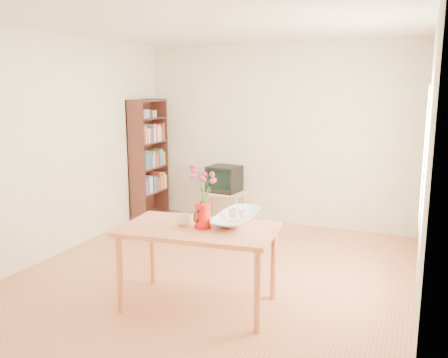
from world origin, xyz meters
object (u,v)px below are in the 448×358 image
at_px(mug, 183,220).
at_px(television, 224,178).
at_px(bowl, 237,197).
at_px(table, 199,236).
at_px(pitcher, 203,216).

bearing_deg(mug, television, -123.67).
relative_size(mug, television, 0.28).
bearing_deg(bowl, mug, -144.07).
xyz_separation_m(table, pitcher, (0.04, -0.00, 0.19)).
bearing_deg(table, bowl, 43.07).
bearing_deg(mug, table, 133.64).
bearing_deg(bowl, pitcher, -126.37).
xyz_separation_m(pitcher, mug, (-0.19, -0.01, -0.05)).
relative_size(pitcher, mug, 1.75).
bearing_deg(television, pitcher, -65.44).
height_order(table, mug, mug).
height_order(bowl, television, bowl).
relative_size(bowl, television, 1.05).
bearing_deg(mug, bowl, 167.29).
xyz_separation_m(mug, television, (-0.71, 2.67, -0.15)).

